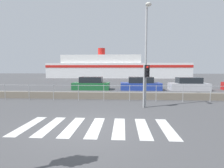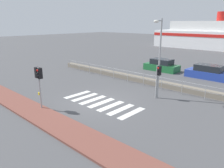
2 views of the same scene
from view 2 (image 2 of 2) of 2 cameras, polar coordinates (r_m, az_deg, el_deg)
ground_plane at (r=15.73m, az=-3.54°, el=-4.67°), size 160.00×160.00×0.00m
sidewalk_brick at (r=13.44m, az=-16.41°, el=-8.77°), size 24.00×1.80×0.12m
crosswalk at (r=15.53m, az=-2.76°, el=-4.93°), size 5.85×2.40×0.01m
seawall at (r=20.42m, az=9.60°, el=0.71°), size 24.16×0.55×0.50m
harbor_fence at (r=19.59m, az=8.26°, el=1.63°), size 21.78×0.04×1.13m
traffic_light_near at (r=14.51m, az=-18.58°, el=1.73°), size 0.58×0.41×2.79m
traffic_light_far at (r=16.27m, az=11.96°, el=2.37°), size 0.34×0.32×2.46m
streetlamp at (r=15.90m, az=12.11°, el=8.54°), size 0.32×0.98×5.76m
parked_car_green at (r=26.30m, az=12.83°, el=4.70°), size 3.97×1.77×1.38m
parked_car_blue at (r=24.15m, az=23.85°, el=2.75°), size 4.28×1.75×1.38m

